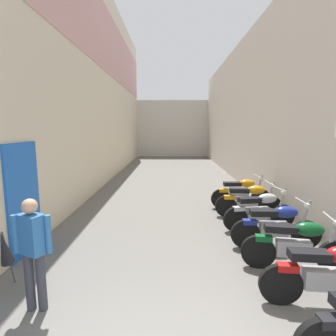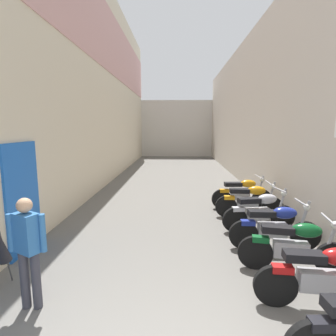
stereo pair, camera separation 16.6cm
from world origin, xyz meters
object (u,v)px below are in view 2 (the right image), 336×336
(motorcycle_fifth, at_px, (260,210))
(motorcycle_second, at_px, (325,276))
(motorcycle_third, at_px, (295,245))
(motorcycle_sixth, at_px, (250,200))
(umbrella_leaning, at_px, (2,246))
(motorcycle_seventh, at_px, (242,193))
(pedestrian_by_doorway, at_px, (28,245))
(motorcycle_fourth, at_px, (275,226))

(motorcycle_fifth, bearing_deg, motorcycle_second, -90.00)
(motorcycle_third, bearing_deg, motorcycle_sixth, 90.00)
(motorcycle_second, relative_size, umbrella_leaning, 1.91)
(motorcycle_fifth, relative_size, motorcycle_seventh, 0.99)
(motorcycle_seventh, bearing_deg, motorcycle_second, -90.00)
(pedestrian_by_doorway, bearing_deg, umbrella_leaning, 146.57)
(motorcycle_second, height_order, motorcycle_seventh, same)
(motorcycle_second, distance_m, motorcycle_sixth, 3.78)
(motorcycle_fourth, xyz_separation_m, motorcycle_fifth, (-0.00, 1.02, 0.00))
(motorcycle_seventh, bearing_deg, motorcycle_fifth, -90.00)
(motorcycle_fourth, relative_size, motorcycle_seventh, 1.00)
(motorcycle_third, distance_m, motorcycle_sixth, 2.84)
(motorcycle_second, xyz_separation_m, motorcycle_fifth, (-0.00, 2.86, 0.00))
(motorcycle_third, xyz_separation_m, pedestrian_by_doorway, (-4.01, -1.04, 0.42))
(motorcycle_second, bearing_deg, pedestrian_by_doorway, -178.70)
(motorcycle_seventh, xyz_separation_m, umbrella_leaning, (-4.70, -4.29, 0.18))
(motorcycle_second, relative_size, pedestrian_by_doorway, 1.18)
(motorcycle_fourth, distance_m, motorcycle_fifth, 1.02)
(motorcycle_fifth, height_order, motorcycle_sixth, same)
(motorcycle_sixth, distance_m, pedestrian_by_doorway, 5.59)
(motorcycle_second, height_order, pedestrian_by_doorway, pedestrian_by_doorway)
(motorcycle_third, relative_size, motorcycle_sixth, 0.99)
(motorcycle_third, xyz_separation_m, motorcycle_sixth, (0.00, 2.84, 0.00))
(motorcycle_seventh, xyz_separation_m, pedestrian_by_doorway, (-4.01, -4.74, 0.42))
(motorcycle_sixth, xyz_separation_m, motorcycle_seventh, (0.00, 0.87, 0.00))
(motorcycle_fifth, distance_m, umbrella_leaning, 5.32)
(motorcycle_fourth, distance_m, motorcycle_seventh, 2.81)
(motorcycle_seventh, height_order, umbrella_leaning, motorcycle_seventh)
(motorcycle_third, height_order, motorcycle_sixth, same)
(motorcycle_fourth, height_order, motorcycle_sixth, same)
(motorcycle_third, relative_size, motorcycle_seventh, 0.99)
(motorcycle_fifth, bearing_deg, motorcycle_third, -90.00)
(motorcycle_fourth, bearing_deg, motorcycle_second, -90.00)
(motorcycle_fourth, bearing_deg, motorcycle_fifth, 90.01)
(pedestrian_by_doorway, bearing_deg, motorcycle_sixth, 43.97)
(motorcycle_second, xyz_separation_m, pedestrian_by_doorway, (-4.01, -0.09, 0.42))
(motorcycle_second, relative_size, motorcycle_fourth, 1.00)
(motorcycle_third, relative_size, pedestrian_by_doorway, 1.17)
(motorcycle_fourth, height_order, motorcycle_fifth, same)
(motorcycle_third, relative_size, motorcycle_fifth, 1.00)
(motorcycle_third, distance_m, motorcycle_fifth, 1.92)
(motorcycle_fifth, distance_m, motorcycle_sixth, 0.92)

